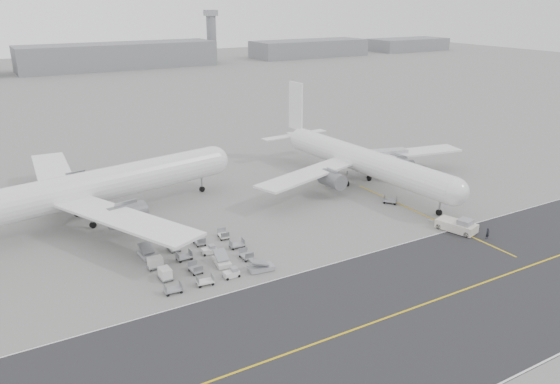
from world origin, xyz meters
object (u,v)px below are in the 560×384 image
airliner_a (83,189)px  ground_crew_a (488,234)px  airliner_b (360,160)px  pushback_tug (457,226)px  control_tower (212,35)px  jet_bridge (376,158)px

airliner_a → ground_crew_a: bearing=-136.9°
airliner_b → pushback_tug: (-1.09, -29.06, -4.50)m
control_tower → airliner_b: size_ratio=0.56×
pushback_tug → ground_crew_a: pushback_tug is taller
jet_bridge → control_tower: bearing=90.3°
ground_crew_a → airliner_b: bearing=97.6°
control_tower → airliner_a: 262.97m
control_tower → ground_crew_a: bearing=-104.1°
control_tower → jet_bridge: size_ratio=1.94×
control_tower → jet_bridge: bearing=-104.8°
airliner_a → ground_crew_a: (56.97, -42.01, -5.23)m
airliner_a → airliner_b: (56.20, -8.02, -0.66)m
pushback_tug → airliner_b: bearing=71.8°
airliner_a → ground_crew_a: airliner_a is taller
airliner_a → pushback_tug: airliner_a is taller
airliner_b → ground_crew_a: airliner_b is taller
pushback_tug → jet_bridge: bearing=59.6°
control_tower → jet_bridge: 244.21m
control_tower → ground_crew_a: (-68.46, -272.92, -15.27)m
control_tower → airliner_a: bearing=-118.5°
airliner_a → airliner_b: airliner_a is taller
jet_bridge → ground_crew_a: size_ratio=8.23×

